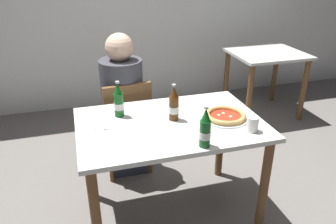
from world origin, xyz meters
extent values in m
plane|color=slate|center=(0.00, 0.00, 0.00)|extent=(8.00, 8.00, 0.00)
cube|color=silver|center=(0.00, 0.00, 0.73)|extent=(1.20, 0.80, 0.03)
cylinder|color=brown|center=(-0.54, -0.34, 0.36)|extent=(0.06, 0.06, 0.72)
cylinder|color=brown|center=(0.54, -0.34, 0.36)|extent=(0.06, 0.06, 0.72)
cylinder|color=brown|center=(-0.54, 0.34, 0.36)|extent=(0.06, 0.06, 0.72)
cylinder|color=brown|center=(0.54, 0.34, 0.36)|extent=(0.06, 0.06, 0.72)
cube|color=brown|center=(-0.21, 0.68, 0.43)|extent=(0.44, 0.44, 0.04)
cube|color=brown|center=(-0.19, 0.50, 0.65)|extent=(0.38, 0.07, 0.40)
cylinder|color=brown|center=(-0.06, 0.87, 0.21)|extent=(0.04, 0.04, 0.41)
cylinder|color=brown|center=(-0.40, 0.83, 0.21)|extent=(0.04, 0.04, 0.41)
cylinder|color=brown|center=(-0.03, 0.53, 0.21)|extent=(0.04, 0.04, 0.41)
cylinder|color=brown|center=(-0.36, 0.49, 0.21)|extent=(0.04, 0.04, 0.41)
cube|color=#2D3342|center=(-0.21, 0.66, 0.23)|extent=(0.32, 0.28, 0.45)
cylinder|color=#3F3F47|center=(-0.21, 0.66, 0.73)|extent=(0.34, 0.34, 0.55)
sphere|color=beige|center=(-0.21, 0.66, 1.10)|extent=(0.22, 0.22, 0.22)
cube|color=silver|center=(1.55, 1.37, 0.73)|extent=(0.80, 0.70, 0.03)
cylinder|color=brown|center=(1.21, 1.08, 0.36)|extent=(0.06, 0.06, 0.72)
cylinder|color=brown|center=(1.89, 1.08, 0.36)|extent=(0.06, 0.06, 0.72)
cylinder|color=brown|center=(1.21, 1.66, 0.36)|extent=(0.06, 0.06, 0.72)
cylinder|color=brown|center=(1.89, 1.66, 0.36)|extent=(0.06, 0.06, 0.72)
cylinder|color=white|center=(0.36, -0.06, 0.76)|extent=(0.29, 0.29, 0.01)
cylinder|color=#AD2D19|center=(0.36, -0.06, 0.77)|extent=(0.21, 0.21, 0.01)
torus|color=tan|center=(0.36, -0.06, 0.78)|extent=(0.27, 0.27, 0.03)
sphere|color=silver|center=(0.33, -0.04, 0.77)|extent=(0.02, 0.02, 0.02)
sphere|color=silver|center=(0.39, -0.08, 0.77)|extent=(0.02, 0.02, 0.02)
sphere|color=silver|center=(0.37, -0.02, 0.77)|extent=(0.02, 0.02, 0.02)
cylinder|color=#14591E|center=(0.10, -0.34, 0.83)|extent=(0.06, 0.06, 0.16)
cone|color=#14591E|center=(0.10, -0.34, 0.95)|extent=(0.05, 0.05, 0.07)
cylinder|color=#B7B7BC|center=(0.10, -0.34, 0.99)|extent=(0.03, 0.03, 0.01)
cylinder|color=white|center=(0.10, -0.34, 0.82)|extent=(0.07, 0.07, 0.04)
cylinder|color=#512D0F|center=(0.03, 0.03, 0.83)|extent=(0.06, 0.06, 0.16)
cone|color=#512D0F|center=(0.03, 0.03, 0.95)|extent=(0.05, 0.05, 0.07)
cylinder|color=#B7B7BC|center=(0.03, 0.03, 0.99)|extent=(0.03, 0.03, 0.01)
cylinder|color=white|center=(0.03, 0.03, 0.82)|extent=(0.07, 0.07, 0.04)
cylinder|color=#14591E|center=(-0.30, 0.19, 0.83)|extent=(0.06, 0.06, 0.16)
cone|color=#14591E|center=(-0.30, 0.19, 0.95)|extent=(0.05, 0.05, 0.07)
cylinder|color=#B7B7BC|center=(-0.30, 0.19, 0.99)|extent=(0.03, 0.03, 0.01)
cylinder|color=white|center=(-0.30, 0.19, 0.82)|extent=(0.07, 0.07, 0.04)
cube|color=white|center=(-0.45, 0.10, 0.75)|extent=(0.19, 0.19, 0.00)
cube|color=silver|center=(-0.43, 0.10, 0.76)|extent=(0.03, 0.19, 0.00)
cube|color=silver|center=(-0.47, 0.10, 0.76)|extent=(0.04, 0.17, 0.00)
cylinder|color=white|center=(0.45, -0.26, 0.80)|extent=(0.07, 0.07, 0.09)
camera|label=1|loc=(-0.55, -1.85, 1.73)|focal=35.46mm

